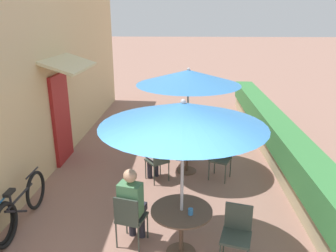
% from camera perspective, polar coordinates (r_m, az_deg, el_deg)
% --- Properties ---
extents(cafe_facade_wall, '(0.98, 11.07, 4.20)m').
position_cam_1_polar(cafe_facade_wall, '(8.35, -18.72, 8.92)').
color(cafe_facade_wall, '#D6B784').
rests_on(cafe_facade_wall, ground_plane).
extents(planter_hedge, '(0.60, 10.07, 1.01)m').
position_cam_1_polar(planter_hedge, '(8.49, 18.08, -1.72)').
color(planter_hedge, tan).
rests_on(planter_hedge, ground_plane).
extents(patio_table_near, '(0.88, 0.88, 0.74)m').
position_cam_1_polar(patio_table_near, '(4.87, 2.35, -16.09)').
color(patio_table_near, brown).
rests_on(patio_table_near, ground_plane).
extents(patio_umbrella_near, '(2.18, 2.18, 2.35)m').
position_cam_1_polar(patio_umbrella_near, '(4.19, 2.63, 2.05)').
color(patio_umbrella_near, '#B7B7BC').
rests_on(patio_umbrella_near, ground_plane).
extents(cafe_chair_near_left, '(0.49, 0.49, 0.87)m').
position_cam_1_polar(cafe_chair_near_left, '(5.07, -6.72, -15.38)').
color(cafe_chair_near_left, '#384238').
rests_on(cafe_chair_near_left, ground_plane).
extents(seated_patron_near_left, '(0.41, 0.47, 1.25)m').
position_cam_1_polar(seated_patron_near_left, '(5.06, -6.26, -13.12)').
color(seated_patron_near_left, '#23232D').
rests_on(seated_patron_near_left, ground_plane).
extents(cafe_chair_near_right, '(0.49, 0.49, 0.87)m').
position_cam_1_polar(cafe_chair_near_right, '(4.85, 11.91, -17.37)').
color(cafe_chair_near_right, '#384238').
rests_on(cafe_chair_near_right, ground_plane).
extents(coffee_cup_near, '(0.07, 0.07, 0.09)m').
position_cam_1_polar(coffee_cup_near, '(4.66, 3.96, -14.65)').
color(coffee_cup_near, teal).
rests_on(coffee_cup_near, patio_table_near).
extents(patio_table_mid, '(0.88, 0.88, 0.74)m').
position_cam_1_polar(patio_table_mid, '(7.29, 3.34, -3.86)').
color(patio_table_mid, brown).
rests_on(patio_table_mid, ground_plane).
extents(patio_umbrella_mid, '(2.18, 2.18, 2.35)m').
position_cam_1_polar(patio_umbrella_mid, '(6.86, 3.58, 8.45)').
color(patio_umbrella_mid, '#B7B7BC').
rests_on(patio_umbrella_mid, ground_plane).
extents(cafe_chair_mid_left, '(0.44, 0.44, 0.87)m').
position_cam_1_polar(cafe_chair_mid_left, '(8.03, 2.23, -2.10)').
color(cafe_chair_mid_left, '#384238').
rests_on(cafe_chair_mid_left, ground_plane).
extents(seated_patron_mid_left, '(0.43, 0.36, 1.25)m').
position_cam_1_polar(seated_patron_mid_left, '(7.98, 3.05, -0.94)').
color(seated_patron_mid_left, '#23232D').
rests_on(seated_patron_mid_left, ground_plane).
extents(cafe_chair_mid_right, '(0.56, 0.56, 0.87)m').
position_cam_1_polar(cafe_chair_mid_right, '(6.86, -1.60, -5.77)').
color(cafe_chair_mid_right, '#384238').
rests_on(cafe_chair_mid_right, ground_plane).
extents(seated_patron_mid_right, '(0.49, 0.51, 1.25)m').
position_cam_1_polar(seated_patron_mid_right, '(6.88, -2.10, -4.15)').
color(seated_patron_mid_right, '#23232D').
rests_on(seated_patron_mid_right, ground_plane).
extents(cafe_chair_mid_back, '(0.53, 0.53, 0.87)m').
position_cam_1_polar(cafe_chair_mid_back, '(7.13, 9.32, -5.06)').
color(cafe_chair_mid_back, '#384238').
rests_on(cafe_chair_mid_back, ground_plane).
extents(coffee_cup_mid, '(0.07, 0.07, 0.09)m').
position_cam_1_polar(coffee_cup_mid, '(7.23, 3.87, -2.21)').
color(coffee_cup_mid, '#232328').
rests_on(coffee_cup_mid, patio_table_mid).
extents(bicycle_second, '(0.10, 1.76, 0.79)m').
position_cam_1_polar(bicycle_second, '(6.08, -24.14, -12.50)').
color(bicycle_second, black).
rests_on(bicycle_second, ground_plane).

